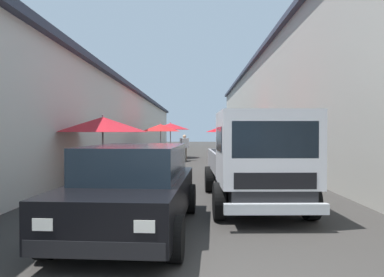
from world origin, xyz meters
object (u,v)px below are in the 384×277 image
(fruit_stall_far_right, at_px, (160,131))
(delivery_truck, at_px, (258,163))
(parked_scooter, at_px, (136,160))
(fruit_stall_near_left, at_px, (171,130))
(vendor_by_crates, at_px, (184,146))
(fruit_stall_far_left, at_px, (102,130))
(fruit_stall_near_right, at_px, (233,136))
(fruit_stall_mid_lane, at_px, (246,132))
(hatchback_car, at_px, (135,187))
(plastic_stool, at_px, (141,158))

(fruit_stall_far_right, xyz_separation_m, delivery_truck, (-12.33, -3.41, -0.70))
(parked_scooter, bearing_deg, fruit_stall_near_left, -8.24)
(fruit_stall_near_left, bearing_deg, fruit_stall_far_right, 172.28)
(fruit_stall_far_right, bearing_deg, parked_scooter, 171.43)
(vendor_by_crates, bearing_deg, fruit_stall_far_left, 167.38)
(fruit_stall_near_left, xyz_separation_m, delivery_truck, (-15.05, -3.04, -0.82))
(fruit_stall_far_right, distance_m, delivery_truck, 12.81)
(fruit_stall_near_right, bearing_deg, parked_scooter, 58.63)
(fruit_stall_near_left, relative_size, fruit_stall_far_right, 1.13)
(fruit_stall_near_right, xyz_separation_m, vendor_by_crates, (7.40, 2.12, -0.65))
(fruit_stall_near_left, xyz_separation_m, fruit_stall_mid_lane, (-2.69, -4.58, -0.13))
(fruit_stall_near_left, distance_m, delivery_truck, 15.37)
(fruit_stall_mid_lane, bearing_deg, fruit_stall_far_right, 90.23)
(hatchback_car, relative_size, parked_scooter, 2.37)
(fruit_stall_near_left, bearing_deg, vendor_by_crates, -155.20)
(fruit_stall_far_left, distance_m, fruit_stall_mid_lane, 10.80)
(fruit_stall_far_left, xyz_separation_m, parked_scooter, (4.79, -0.14, -1.32))
(fruit_stall_far_left, bearing_deg, fruit_stall_near_right, -62.13)
(fruit_stall_far_right, height_order, parked_scooter, fruit_stall_far_right)
(vendor_by_crates, bearing_deg, hatchback_car, 178.77)
(fruit_stall_far_left, height_order, fruit_stall_near_right, fruit_stall_far_left)
(hatchback_car, bearing_deg, vendor_by_crates, -1.23)
(vendor_by_crates, bearing_deg, fruit_stall_far_right, 111.59)
(fruit_stall_far_left, relative_size, plastic_stool, 6.39)
(fruit_stall_near_left, height_order, delivery_truck, fruit_stall_near_left)
(fruit_stall_near_left, relative_size, fruit_stall_mid_lane, 1.05)
(fruit_stall_near_right, bearing_deg, plastic_stool, 40.86)
(fruit_stall_far_right, bearing_deg, fruit_stall_far_left, 175.03)
(fruit_stall_near_left, xyz_separation_m, fruit_stall_far_right, (-2.71, 0.37, -0.12))
(fruit_stall_near_right, distance_m, plastic_stool, 6.65)
(fruit_stall_far_right, relative_size, delivery_truck, 0.45)
(fruit_stall_near_right, height_order, delivery_truck, fruit_stall_near_right)
(parked_scooter, xyz_separation_m, plastic_stool, (2.42, 0.13, -0.12))
(hatchback_car, bearing_deg, fruit_stall_far_right, 4.43)
(delivery_truck, distance_m, plastic_stool, 11.25)
(fruit_stall_near_right, relative_size, plastic_stool, 4.95)
(hatchback_car, height_order, vendor_by_crates, vendor_by_crates)
(fruit_stall_mid_lane, distance_m, parked_scooter, 7.21)
(fruit_stall_near_left, bearing_deg, fruit_stall_mid_lane, -120.46)
(hatchback_car, distance_m, vendor_by_crates, 14.27)
(fruit_stall_near_left, height_order, vendor_by_crates, fruit_stall_near_left)
(fruit_stall_near_left, xyz_separation_m, hatchback_car, (-16.44, -0.70, -1.12))
(fruit_stall_far_left, bearing_deg, delivery_truck, -127.38)
(fruit_stall_far_left, height_order, fruit_stall_mid_lane, fruit_stall_mid_lane)
(fruit_stall_far_right, height_order, fruit_stall_near_right, fruit_stall_far_right)
(hatchback_car, relative_size, delivery_truck, 0.80)
(hatchback_car, relative_size, plastic_stool, 9.17)
(fruit_stall_far_left, xyz_separation_m, plastic_stool, (7.21, -0.00, -1.44))
(fruit_stall_mid_lane, xyz_separation_m, hatchback_car, (-13.74, 3.88, -0.99))
(fruit_stall_far_right, xyz_separation_m, fruit_stall_near_right, (-6.86, -3.49, -0.21))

